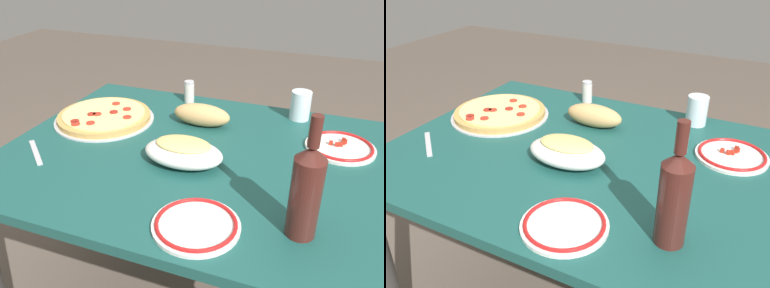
{
  "view_description": "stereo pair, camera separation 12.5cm",
  "coord_description": "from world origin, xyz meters",
  "views": [
    {
      "loc": [
        0.4,
        -1.03,
        1.36
      ],
      "look_at": [
        0.0,
        0.0,
        0.77
      ],
      "focal_mm": 37.92,
      "sensor_mm": 36.0,
      "label": 1
    },
    {
      "loc": [
        0.51,
        -0.98,
        1.36
      ],
      "look_at": [
        0.0,
        0.0,
        0.77
      ],
      "focal_mm": 37.92,
      "sensor_mm": 36.0,
      "label": 2
    }
  ],
  "objects": [
    {
      "name": "dining_table",
      "position": [
        0.0,
        0.0,
        0.61
      ],
      "size": [
        1.17,
        0.92,
        0.74
      ],
      "color": "#194C47",
      "rests_on": "ground"
    },
    {
      "name": "pepperoni_pizza",
      "position": [
        -0.38,
        0.11,
        0.75
      ],
      "size": [
        0.36,
        0.36,
        0.03
      ],
      "color": "#B7B7BC",
      "rests_on": "dining_table"
    },
    {
      "name": "baked_pasta_dish",
      "position": [
        -0.0,
        -0.07,
        0.78
      ],
      "size": [
        0.24,
        0.15,
        0.08
      ],
      "color": "white",
      "rests_on": "dining_table"
    },
    {
      "name": "wine_bottle",
      "position": [
        0.37,
        -0.27,
        0.86
      ],
      "size": [
        0.07,
        0.07,
        0.3
      ],
      "color": "#471E19",
      "rests_on": "dining_table"
    },
    {
      "name": "water_glass",
      "position": [
        0.28,
        0.38,
        0.79
      ],
      "size": [
        0.07,
        0.07,
        0.11
      ],
      "primitive_type": "cylinder",
      "color": "silver",
      "rests_on": "dining_table"
    },
    {
      "name": "side_plate_near",
      "position": [
        0.43,
        0.19,
        0.74
      ],
      "size": [
        0.22,
        0.22,
        0.02
      ],
      "color": "white",
      "rests_on": "dining_table"
    },
    {
      "name": "side_plate_far",
      "position": [
        0.14,
        -0.33,
        0.74
      ],
      "size": [
        0.21,
        0.21,
        0.02
      ],
      "color": "white",
      "rests_on": "dining_table"
    },
    {
      "name": "bread_loaf",
      "position": [
        -0.04,
        0.2,
        0.77
      ],
      "size": [
        0.21,
        0.09,
        0.08
      ],
      "primitive_type": "ellipsoid",
      "color": "tan",
      "rests_on": "dining_table"
    },
    {
      "name": "spice_shaker",
      "position": [
        -0.16,
        0.39,
        0.78
      ],
      "size": [
        0.04,
        0.04,
        0.09
      ],
      "color": "silver",
      "rests_on": "dining_table"
    },
    {
      "name": "fork_right",
      "position": [
        -0.46,
        -0.18,
        0.74
      ],
      "size": [
        0.14,
        0.12,
        0.0
      ],
      "primitive_type": "cube",
      "rotation": [
        0.0,
        0.0,
        2.42
      ],
      "color": "#B7B7BC",
      "rests_on": "dining_table"
    }
  ]
}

